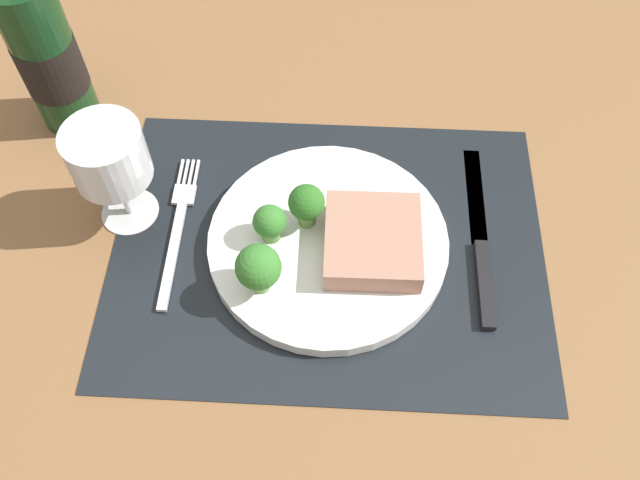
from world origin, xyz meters
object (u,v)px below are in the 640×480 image
(plate, at_px, (328,243))
(wine_bottle, at_px, (46,54))
(fork, at_px, (178,228))
(wine_glass, at_px, (109,160))
(steak, at_px, (373,241))
(knife, at_px, (481,247))

(plate, bearing_deg, wine_bottle, 151.23)
(fork, relative_size, wine_bottle, 0.69)
(plate, height_order, wine_glass, wine_glass)
(wine_bottle, distance_m, wine_glass, 0.17)
(steak, height_order, wine_glass, wine_glass)
(knife, xyz_separation_m, wine_bottle, (-0.48, 0.17, 0.09))
(steak, distance_m, wine_glass, 0.27)
(knife, bearing_deg, wine_bottle, 159.41)
(knife, bearing_deg, plate, -179.27)
(fork, height_order, knife, knife)
(fork, xyz_separation_m, wine_glass, (-0.06, 0.02, 0.08))
(wine_bottle, bearing_deg, steak, -26.90)
(plate, bearing_deg, fork, 174.97)
(steak, bearing_deg, knife, 7.47)
(steak, relative_size, fork, 0.54)
(wine_bottle, bearing_deg, plate, -28.77)
(steak, xyz_separation_m, fork, (-0.21, 0.02, -0.03))
(plate, xyz_separation_m, fork, (-0.16, 0.01, -0.01))
(wine_bottle, relative_size, wine_glass, 2.18)
(knife, bearing_deg, steak, -173.70)
(steak, xyz_separation_m, knife, (0.12, 0.02, -0.03))
(steak, height_order, fork, steak)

